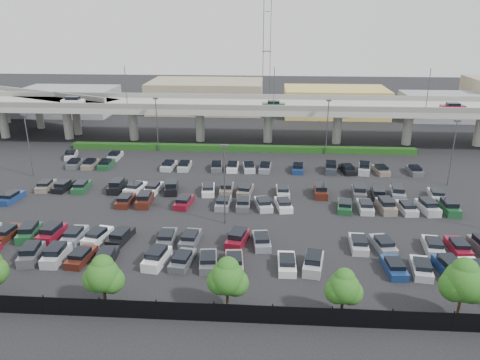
# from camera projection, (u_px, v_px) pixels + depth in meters

# --- Properties ---
(ground) EXTENTS (280.00, 280.00, 0.00)m
(ground) POSITION_uv_depth(u_px,v_px,m) (230.00, 200.00, 66.79)
(ground) COLOR black
(overpass) EXTENTS (150.00, 13.00, 15.80)m
(overpass) POSITION_uv_depth(u_px,v_px,m) (242.00, 108.00, 94.48)
(overpass) COLOR #999891
(overpass) RESTS_ON ground
(on_ramp) EXTENTS (50.93, 30.13, 8.80)m
(on_ramp) POSITION_uv_depth(u_px,v_px,m) (22.00, 97.00, 108.15)
(on_ramp) COLOR #999891
(on_ramp) RESTS_ON ground
(hedge) EXTENTS (66.00, 1.60, 1.10)m
(hedge) POSITION_uv_depth(u_px,v_px,m) (241.00, 148.00, 90.08)
(hedge) COLOR #164213
(hedge) RESTS_ON ground
(fence) EXTENTS (70.00, 0.10, 2.00)m
(fence) POSITION_uv_depth(u_px,v_px,m) (202.00, 312.00, 40.19)
(fence) COLOR black
(fence) RESTS_ON ground
(tree_row) EXTENTS (65.07, 3.66, 5.94)m
(tree_row) POSITION_uv_depth(u_px,v_px,m) (212.00, 277.00, 40.64)
(tree_row) COLOR #332316
(tree_row) RESTS_ON ground
(parked_cars) EXTENTS (63.20, 41.68, 1.67)m
(parked_cars) POSITION_uv_depth(u_px,v_px,m) (227.00, 207.00, 62.70)
(parked_cars) COLOR white
(parked_cars) RESTS_ON ground
(light_poles) EXTENTS (66.90, 48.38, 10.30)m
(light_poles) POSITION_uv_depth(u_px,v_px,m) (203.00, 153.00, 66.82)
(light_poles) COLOR #48484D
(light_poles) RESTS_ON ground
(distant_buildings) EXTENTS (138.00, 24.00, 9.00)m
(distant_buildings) POSITION_uv_depth(u_px,v_px,m) (297.00, 99.00, 122.81)
(distant_buildings) COLOR gray
(distant_buildings) RESTS_ON ground
(comm_tower) EXTENTS (2.40, 2.40, 30.00)m
(comm_tower) POSITION_uv_depth(u_px,v_px,m) (267.00, 49.00, 130.78)
(comm_tower) COLOR #48484D
(comm_tower) RESTS_ON ground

